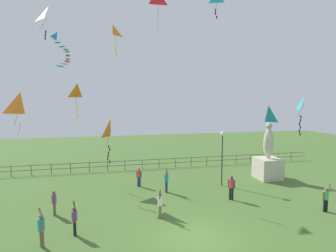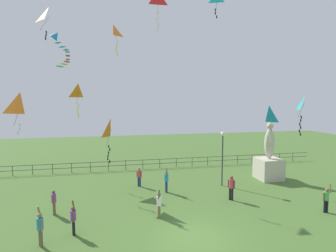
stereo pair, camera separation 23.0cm
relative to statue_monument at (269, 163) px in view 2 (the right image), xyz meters
name	(u,v)px [view 2 (the right image)]	position (x,y,z in m)	size (l,w,h in m)	color
ground_plane	(193,237)	(-9.48, -8.32, -1.42)	(80.00, 80.00, 0.00)	#476B2D
statue_monument	(269,163)	(0.00, 0.00, 0.00)	(1.98, 1.98, 4.97)	beige
lamppost	(223,147)	(-4.76, -0.93, 1.79)	(0.36, 0.36, 4.41)	#38383D
person_0	(326,198)	(-0.58, -7.12, -0.52)	(0.47, 0.32, 1.80)	black
person_1	(231,186)	(-5.39, -3.98, -0.44)	(0.39, 0.39, 1.70)	black
person_2	(40,227)	(-16.82, -7.59, -0.46)	(0.32, 0.50, 1.91)	brown
person_3	(159,203)	(-10.78, -5.74, -0.53)	(0.28, 0.46, 1.77)	brown
person_4	(166,180)	(-9.48, -1.53, -0.45)	(0.31, 0.51, 1.94)	navy
person_5	(73,218)	(-15.43, -6.78, -0.53)	(0.28, 0.48, 1.78)	black
person_6	(139,176)	(-11.33, 0.29, -0.55)	(0.41, 0.28, 1.52)	navy
person_7	(54,201)	(-16.92, -3.97, -0.55)	(0.28, 0.46, 1.51)	brown
kite_0	(111,131)	(-13.48, -1.64, 3.37)	(0.82, 0.86, 3.16)	orange
kite_1	(216,0)	(-6.03, -2.28, 12.51)	(0.88, 0.67, 1.79)	#19B2B2
kite_2	(304,105)	(-1.48, -5.88, 5.16)	(0.65, 0.82, 2.55)	#19B2B2
kite_3	(21,104)	(-18.37, -4.30, 5.25)	(1.26, 1.04, 2.32)	orange
kite_4	(49,17)	(-17.55, -0.04, 11.25)	(1.16, 1.22, 2.19)	yellow
kite_5	(157,0)	(-10.03, -1.09, 12.62)	(0.99, 0.55, 2.93)	red
kite_6	(78,92)	(-16.14, 3.58, 6.17)	(1.08, 0.95, 2.97)	orange
kite_7	(269,116)	(-1.67, -2.36, 4.27)	(1.05, 1.01, 2.75)	#198CD1
kite_8	(114,33)	(-13.09, 2.97, 11.11)	(1.03, 1.01, 2.57)	orange
streamer_kite	(57,38)	(-17.05, -0.23, 9.81)	(1.76, 5.14, 3.11)	#198CD1
waterfront_railing	(149,162)	(-9.74, 5.68, -0.79)	(36.05, 0.06, 0.95)	#4C4742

